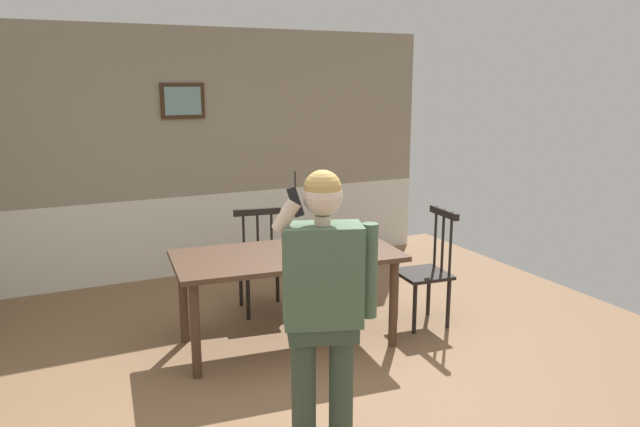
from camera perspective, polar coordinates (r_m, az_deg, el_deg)
ground_plane at (r=4.31m, az=-1.34°, el=-16.93°), size 6.77×6.77×0.00m
room_back_partition at (r=6.74m, az=-12.30°, el=5.09°), size 5.67×0.17×2.67m
dining_table at (r=4.85m, az=-3.13°, el=-4.80°), size 1.85×1.04×0.77m
chair_near_window at (r=5.40m, az=10.03°, el=-5.31°), size 0.45×0.45×1.02m
chair_by_doorway at (r=5.68m, az=-5.49°, el=-4.60°), size 0.51×0.51×0.94m
person_figure at (r=3.36m, az=0.36°, el=-7.77°), size 0.57×0.36×1.66m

